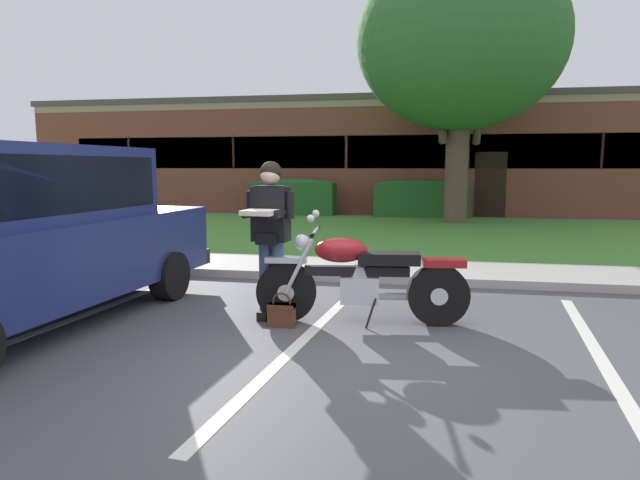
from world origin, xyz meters
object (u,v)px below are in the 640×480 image
rider_person (270,227)px  hedge_center_left (421,198)px  motorcycle (370,278)px  hedge_left (293,196)px  handbag (282,313)px  brick_building (361,157)px  shade_tree (461,42)px  parked_suv_adjacent (10,236)px

rider_person → hedge_center_left: rider_person is taller
motorcycle → hedge_center_left: 12.06m
rider_person → hedge_left: 12.44m
motorcycle → rider_person: size_ratio=1.31×
motorcycle → hedge_left: 12.64m
handbag → brick_building: 17.76m
hedge_left → handbag: bearing=-76.8°
rider_person → hedge_left: rider_person is taller
motorcycle → brick_building: size_ratio=0.09×
handbag → shade_tree: 11.89m
rider_person → brick_building: brick_building is taller
motorcycle → hedge_center_left: (0.39, 12.05, 0.17)m
hedge_center_left → rider_person: bearing=-96.8°
handbag → shade_tree: bearing=78.0°
handbag → brick_building: size_ratio=0.02×
handbag → parked_suv_adjacent: parked_suv_adjacent is taller
brick_building → hedge_center_left: bearing=-64.3°
rider_person → hedge_center_left: 12.23m
rider_person → parked_suv_adjacent: 2.62m
handbag → parked_suv_adjacent: size_ratio=0.07×
motorcycle → handbag: size_ratio=6.23×
shade_tree → handbag: bearing=-102.0°
rider_person → shade_tree: size_ratio=0.23×
motorcycle → rider_person: bearing=-175.6°
shade_tree → hedge_left: 6.98m
handbag → shade_tree: shade_tree is taller
parked_suv_adjacent → shade_tree: size_ratio=0.67×
motorcycle → rider_person: rider_person is taller
brick_building → hedge_left: bearing=-107.5°
rider_person → shade_tree: shade_tree is taller
rider_person → parked_suv_adjacent: bearing=-162.6°
hedge_center_left → brick_building: size_ratio=0.12×
hedge_left → shade_tree: bearing=-18.7°
hedge_center_left → handbag: bearing=-95.9°
motorcycle → shade_tree: shade_tree is taller
hedge_center_left → shade_tree: bearing=-60.6°
handbag → parked_suv_adjacent: 2.85m
handbag → brick_building: brick_building is taller
motorcycle → rider_person: 1.19m
handbag → hedge_center_left: 12.43m
parked_suv_adjacent → shade_tree: bearing=66.2°
handbag → hedge_center_left: bearing=84.1°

